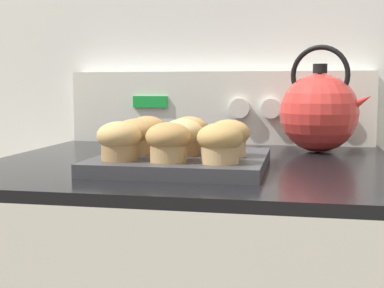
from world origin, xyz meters
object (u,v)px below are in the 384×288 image
at_px(muffin_r0_c0, 119,140).
at_px(muffin_r1_c1, 181,137).
at_px(muffin_r2_c0, 147,132).
at_px(muffin_r0_c2, 220,142).
at_px(muffin_r2_c1, 189,133).
at_px(muffin_r0_c1, 168,141).
at_px(muffin_pan, 181,161).
at_px(muffin_r1_c2, 229,137).
at_px(muffin_r1_c0, 136,136).
at_px(tea_kettle, 320,111).

xyz_separation_m(muffin_r0_c0, muffin_r1_c1, (0.08, 0.08, 0.00)).
distance_m(muffin_r1_c1, muffin_r2_c0, 0.12).
height_order(muffin_r0_c2, muffin_r2_c1, same).
distance_m(muffin_r0_c1, muffin_r2_c1, 0.17).
bearing_deg(muffin_pan, muffin_r2_c0, 135.44).
xyz_separation_m(muffin_pan, muffin_r0_c2, (0.08, -0.08, 0.04)).
bearing_deg(muffin_r0_c0, muffin_r2_c1, 63.06).
bearing_deg(muffin_r0_c0, muffin_r0_c2, -1.01).
bearing_deg(muffin_r1_c1, muffin_r0_c1, -91.05).
distance_m(muffin_r0_c0, muffin_r0_c2, 0.17).
bearing_deg(muffin_r1_c2, muffin_r2_c1, 136.56).
bearing_deg(muffin_r0_c2, muffin_r1_c2, 88.09).
bearing_deg(muffin_r0_c0, muffin_r0_c1, -2.49).
height_order(muffin_r1_c0, muffin_r2_c1, same).
bearing_deg(muffin_r1_c1, muffin_r0_c0, -136.49).
relative_size(muffin_r0_c0, muffin_r2_c1, 1.00).
distance_m(muffin_r0_c0, muffin_r0_c1, 0.08).
xyz_separation_m(muffin_r0_c0, muffin_r0_c2, (0.17, -0.00, 0.00)).
height_order(muffin_pan, muffin_r0_c0, muffin_r0_c0).
relative_size(muffin_r1_c1, muffin_r1_c2, 1.00).
bearing_deg(muffin_r0_c0, muffin_r2_c0, 89.73).
relative_size(muffin_pan, muffin_r0_c2, 3.95).
relative_size(muffin_r1_c0, muffin_r2_c0, 1.00).
bearing_deg(muffin_r1_c2, muffin_r2_c0, 154.50).
xyz_separation_m(muffin_r1_c0, tea_kettle, (0.32, 0.28, 0.03)).
xyz_separation_m(muffin_r1_c1, muffin_r1_c2, (0.08, 0.00, 0.00)).
height_order(muffin_pan, tea_kettle, tea_kettle).
height_order(muffin_r0_c1, muffin_r2_c0, same).
bearing_deg(muffin_r0_c1, muffin_r1_c0, 134.28).
bearing_deg(muffin_pan, muffin_r1_c2, 1.73).
distance_m(muffin_r1_c0, muffin_r2_c0, 0.08).
xyz_separation_m(muffin_r1_c2, muffin_r2_c0, (-0.17, 0.08, 0.00)).
height_order(muffin_r0_c1, muffin_r1_c2, same).
distance_m(muffin_r1_c0, muffin_r1_c2, 0.16).
relative_size(muffin_pan, muffin_r0_c1, 3.95).
xyz_separation_m(muffin_pan, muffin_r0_c1, (-0.00, -0.08, 0.04)).
distance_m(muffin_pan, muffin_r1_c2, 0.09).
relative_size(muffin_r0_c2, tea_kettle, 0.32).
bearing_deg(muffin_pan, muffin_r0_c1, -91.12).
bearing_deg(muffin_r2_c0, muffin_r1_c1, -44.43).
bearing_deg(muffin_r1_c1, muffin_pan, -77.68).
xyz_separation_m(muffin_r1_c0, muffin_r2_c0, (-0.00, 0.08, 0.00)).
height_order(muffin_r0_c2, muffin_r1_c0, same).
bearing_deg(muffin_r1_c1, muffin_r1_c0, -177.88).
bearing_deg(muffin_r0_c1, muffin_r2_c1, 90.00).
relative_size(muffin_r2_c0, muffin_r2_c1, 1.00).
relative_size(muffin_r1_c2, tea_kettle, 0.32).
bearing_deg(muffin_r1_c0, muffin_r0_c0, -93.05).
bearing_deg(muffin_r2_c0, muffin_r2_c1, 0.69).
bearing_deg(muffin_r1_c0, muffin_r1_c2, 1.76).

